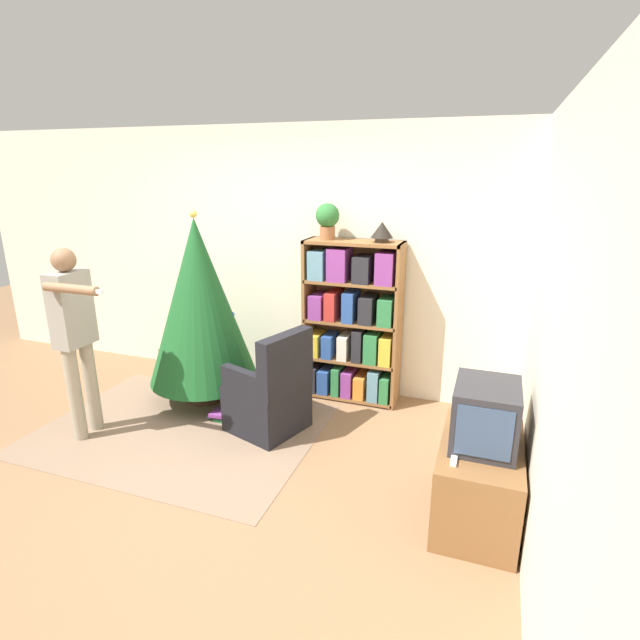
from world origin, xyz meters
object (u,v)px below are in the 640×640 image
Objects in this scene: armchair at (270,396)px; television at (485,415)px; christmas_tree at (200,303)px; standing_person at (75,329)px; table_lamp at (382,231)px; potted_plant at (327,219)px; bookshelf at (353,324)px.

television is at bearing 89.92° from armchair.
christmas_tree is 1.09m from standing_person.
christmas_tree is 1.81m from table_lamp.
potted_plant reaches higher than table_lamp.
christmas_tree is 1.42m from potted_plant.
television is 2.35× the size of table_lamp.
standing_person is 2.71m from table_lamp.
christmas_tree is at bearing -153.69° from potted_plant.
television reaches higher than armchair.
christmas_tree is at bearing -161.48° from table_lamp.
armchair is (-0.48, -0.85, -0.45)m from bookshelf.
armchair is 2.80× the size of potted_plant.
standing_person is (-0.58, -0.92, -0.04)m from christmas_tree.
bookshelf reaches higher than armchair.
potted_plant is at bearing 136.53° from television.
television is 0.51× the size of armchair.
table_lamp reaches higher than armchair.
potted_plant reaches higher than television.
television is at bearing -43.47° from potted_plant.
potted_plant is (1.66, 1.45, 0.80)m from standing_person.
bookshelf is at bearing 169.04° from armchair.
bookshelf is 0.97× the size of standing_person.
table_lamp is (1.59, 0.53, 0.67)m from christmas_tree.
potted_plant is at bearing -175.71° from armchair.
bookshelf is at bearing -2.24° from potted_plant.
bookshelf is at bearing 126.70° from standing_person.
table_lamp is at bearing 123.61° from standing_person.
christmas_tree reaches higher than standing_person.
armchair is 1.68m from potted_plant.
bookshelf is 4.74× the size of potted_plant.
christmas_tree is at bearing 147.41° from standing_person.
bookshelf is 0.92m from table_lamp.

